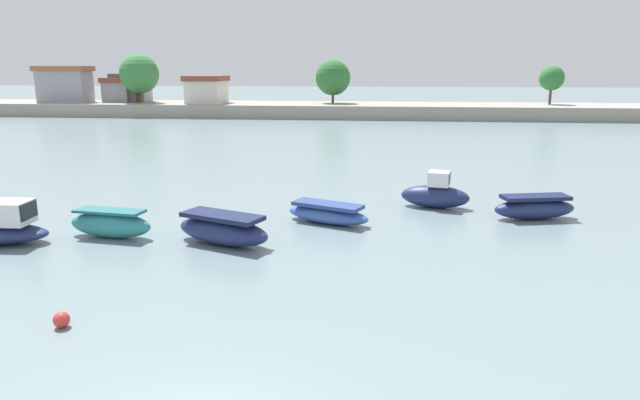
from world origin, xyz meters
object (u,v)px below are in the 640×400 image
(moored_boat_2, at_px, (223,230))
(moored_boat_4, at_px, (436,194))
(moored_boat_5, at_px, (535,208))
(moored_boat_3, at_px, (328,214))
(mooring_buoy_2, at_px, (62,320))
(moored_boat_1, at_px, (111,224))

(moored_boat_2, distance_m, moored_boat_4, 10.88)
(moored_boat_5, bearing_deg, moored_boat_2, -171.12)
(moored_boat_4, bearing_deg, moored_boat_2, -129.95)
(moored_boat_3, height_order, moored_boat_5, moored_boat_5)
(moored_boat_4, distance_m, mooring_buoy_2, 17.72)
(moored_boat_3, distance_m, moored_boat_4, 5.91)
(moored_boat_5, relative_size, mooring_buoy_2, 9.15)
(moored_boat_1, height_order, moored_boat_2, moored_boat_2)
(moored_boat_5, xyz_separation_m, mooring_buoy_2, (-14.94, -12.44, -0.30))
(moored_boat_1, relative_size, moored_boat_3, 0.89)
(moored_boat_1, height_order, moored_boat_3, moored_boat_1)
(moored_boat_2, xyz_separation_m, moored_boat_3, (3.68, 3.39, -0.15))
(moored_boat_3, bearing_deg, moored_boat_5, 33.54)
(moored_boat_1, xyz_separation_m, moored_boat_4, (13.21, 6.35, 0.11))
(moored_boat_3, xyz_separation_m, moored_boat_4, (4.88, 3.33, 0.23))
(moored_boat_1, xyz_separation_m, moored_boat_5, (17.40, 4.71, -0.04))
(moored_boat_2, distance_m, moored_boat_5, 13.72)
(moored_boat_4, xyz_separation_m, mooring_buoy_2, (-10.75, -14.08, -0.44))
(moored_boat_2, height_order, mooring_buoy_2, moored_boat_2)
(moored_boat_5, bearing_deg, moored_boat_1, -177.72)
(moored_boat_1, xyz_separation_m, moored_boat_2, (4.65, -0.37, 0.02))
(moored_boat_4, height_order, moored_boat_5, moored_boat_4)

